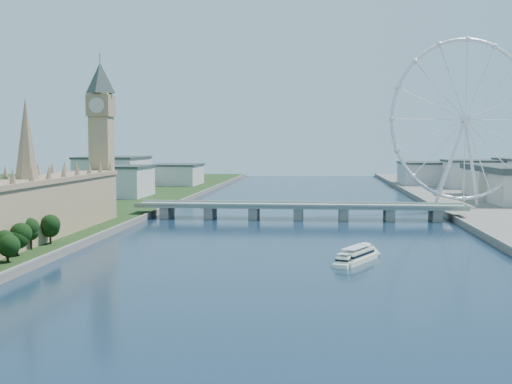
# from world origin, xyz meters

# --- Properties ---
(parliament_range) EXTENTS (24.00, 200.00, 70.00)m
(parliament_range) POSITION_xyz_m (-128.00, 170.00, 18.48)
(parliament_range) COLOR tan
(parliament_range) RESTS_ON ground
(big_ben) EXTENTS (20.02, 20.02, 110.00)m
(big_ben) POSITION_xyz_m (-128.00, 278.00, 66.57)
(big_ben) COLOR tan
(big_ben) RESTS_ON ground
(westminster_bridge) EXTENTS (220.00, 22.00, 9.50)m
(westminster_bridge) POSITION_xyz_m (0.00, 300.00, 6.63)
(westminster_bridge) COLOR gray
(westminster_bridge) RESTS_ON ground
(london_eye) EXTENTS (113.60, 39.12, 124.30)m
(london_eye) POSITION_xyz_m (119.98, 355.08, 67.52)
(london_eye) COLOR silver
(london_eye) RESTS_ON ground
(county_hall) EXTENTS (54.00, 144.00, 35.00)m
(county_hall) POSITION_xyz_m (175.00, 430.00, 0.00)
(county_hall) COLOR beige
(county_hall) RESTS_ON ground
(city_skyline) EXTENTS (505.00, 280.00, 32.00)m
(city_skyline) POSITION_xyz_m (39.22, 560.08, 16.96)
(city_skyline) COLOR beige
(city_skyline) RESTS_ON ground
(tour_boat_near) EXTENTS (14.79, 26.95, 5.76)m
(tour_boat_near) POSITION_xyz_m (25.90, 139.48, 0.00)
(tour_boat_near) COLOR white
(tour_boat_near) RESTS_ON ground
(tour_boat_far) EXTENTS (21.71, 32.17, 7.07)m
(tour_boat_far) POSITION_xyz_m (29.97, 144.90, 0.00)
(tour_boat_far) COLOR #EEEBC5
(tour_boat_far) RESTS_ON ground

